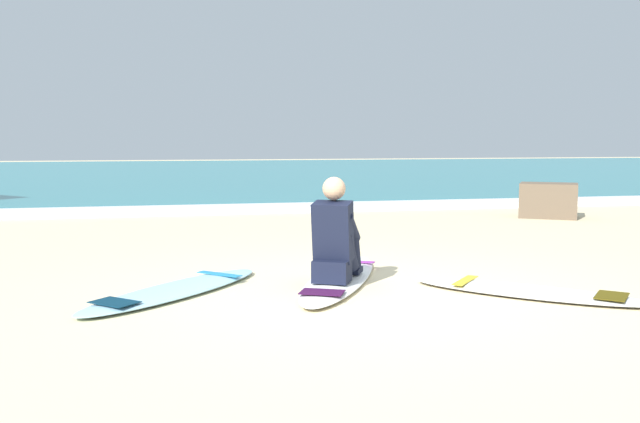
% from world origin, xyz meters
% --- Properties ---
extents(ground_plane, '(80.00, 80.00, 0.00)m').
position_xyz_m(ground_plane, '(0.00, 0.00, 0.00)').
color(ground_plane, beige).
extents(sea, '(80.00, 28.00, 0.10)m').
position_xyz_m(sea, '(0.00, 20.87, 0.05)').
color(sea, teal).
rests_on(sea, ground).
extents(breaking_foam, '(80.00, 0.90, 0.11)m').
position_xyz_m(breaking_foam, '(0.00, 7.17, 0.06)').
color(breaking_foam, white).
rests_on(breaking_foam, ground).
extents(surfboard_main, '(1.52, 2.47, 0.08)m').
position_xyz_m(surfboard_main, '(-0.14, 0.62, 0.04)').
color(surfboard_main, white).
rests_on(surfboard_main, ground).
extents(surfer_seated, '(0.62, 0.77, 0.95)m').
position_xyz_m(surfer_seated, '(-0.24, 0.39, 0.44)').
color(surfer_seated, black).
rests_on(surfer_seated, surfboard_main).
extents(surfboard_spare_near, '(1.87, 1.97, 0.08)m').
position_xyz_m(surfboard_spare_near, '(-1.69, 0.42, 0.04)').
color(surfboard_spare_near, '#9ED1E5').
rests_on(surfboard_spare_near, ground).
extents(surfboard_spare_far, '(1.88, 1.78, 0.08)m').
position_xyz_m(surfboard_spare_far, '(1.34, -0.30, 0.04)').
color(surfboard_spare_far, silver).
rests_on(surfboard_spare_far, ground).
extents(shoreline_rock, '(1.14, 1.04, 0.60)m').
position_xyz_m(shoreline_rock, '(4.70, 5.06, 0.30)').
color(shoreline_rock, brown).
rests_on(shoreline_rock, ground).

